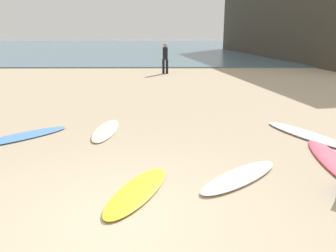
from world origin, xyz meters
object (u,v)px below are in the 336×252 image
object	(u,v)px
surfboard_1	(106,130)
surfboard_4	(332,160)
surfboard_0	(240,177)
surfboard_5	(137,191)
surfboard_7	(20,137)
surfboard_6	(306,135)
beachgoer_near	(165,57)

from	to	relation	value
surfboard_1	surfboard_4	distance (m)	5.27
surfboard_0	surfboard_5	bearing A→B (deg)	-116.08
surfboard_1	surfboard_7	world-z (taller)	same
surfboard_6	beachgoer_near	bearing A→B (deg)	80.05
surfboard_0	surfboard_5	xyz separation A→B (m)	(-1.78, -0.51, -0.01)
surfboard_1	surfboard_7	distance (m)	2.04
surfboard_0	surfboard_1	xyz separation A→B (m)	(-2.84, 2.80, -0.01)
surfboard_5	surfboard_7	world-z (taller)	surfboard_5
surfboard_1	surfboard_6	size ratio (longest dim) A/B	0.78
surfboard_1	beachgoer_near	size ratio (longest dim) A/B	1.18
surfboard_1	beachgoer_near	bearing A→B (deg)	-94.86
surfboard_5	beachgoer_near	bearing A→B (deg)	-69.99
surfboard_4	surfboard_0	bearing A→B (deg)	26.12
surfboard_4	surfboard_6	bearing A→B (deg)	-89.12
surfboard_4	beachgoer_near	world-z (taller)	beachgoer_near
surfboard_7	beachgoer_near	size ratio (longest dim) A/B	1.42
surfboard_0	surfboard_4	size ratio (longest dim) A/B	0.79
surfboard_4	surfboard_6	distance (m)	1.65
surfboard_0	surfboard_1	world-z (taller)	surfboard_0
surfboard_0	surfboard_6	size ratio (longest dim) A/B	0.81
surfboard_6	beachgoer_near	distance (m)	11.69
surfboard_4	surfboard_5	bearing A→B (deg)	24.17
surfboard_5	beachgoer_near	xyz separation A→B (m)	(0.49, 14.03, 0.88)
surfboard_7	surfboard_4	bearing A→B (deg)	33.88
surfboard_1	surfboard_6	distance (m)	5.01
surfboard_4	surfboard_5	distance (m)	3.98
surfboard_6	beachgoer_near	xyz separation A→B (m)	(-3.43, 11.14, 0.88)
surfboard_0	surfboard_7	size ratio (longest dim) A/B	0.85
beachgoer_near	surfboard_1	bearing A→B (deg)	-92.02
surfboard_4	beachgoer_near	size ratio (longest dim) A/B	1.53
surfboard_0	surfboard_5	distance (m)	1.85
surfboard_7	surfboard_0	bearing A→B (deg)	21.25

